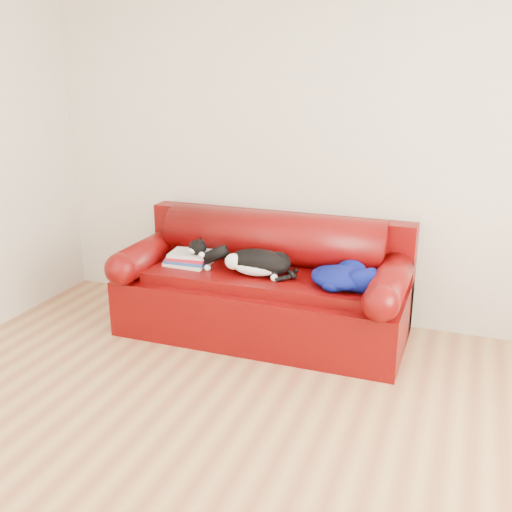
% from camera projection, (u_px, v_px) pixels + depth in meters
% --- Properties ---
extents(ground, '(4.50, 4.50, 0.00)m').
position_uv_depth(ground, '(215.00, 455.00, 3.12)').
color(ground, '#93583A').
rests_on(ground, ground).
extents(room_shell, '(4.52, 4.02, 2.61)m').
position_uv_depth(room_shell, '(235.00, 132.00, 2.59)').
color(room_shell, beige).
rests_on(room_shell, ground).
extents(sofa_base, '(2.10, 0.90, 0.50)m').
position_uv_depth(sofa_base, '(263.00, 304.00, 4.48)').
color(sofa_base, '#3D0202').
rests_on(sofa_base, ground).
extents(sofa_back, '(2.10, 1.01, 0.88)m').
position_uv_depth(sofa_back, '(274.00, 256.00, 4.60)').
color(sofa_back, '#3D0202').
rests_on(sofa_back, ground).
extents(book_stack, '(0.33, 0.26, 0.10)m').
position_uv_depth(book_stack, '(189.00, 258.00, 4.52)').
color(book_stack, silver).
rests_on(book_stack, sofa_base).
extents(cat, '(0.66, 0.33, 0.24)m').
position_uv_depth(cat, '(257.00, 263.00, 4.28)').
color(cat, black).
rests_on(cat, sofa_base).
extents(blanket, '(0.52, 0.41, 0.16)m').
position_uv_depth(blanket, '(345.00, 276.00, 4.07)').
color(blanket, '#060247').
rests_on(blanket, sofa_base).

